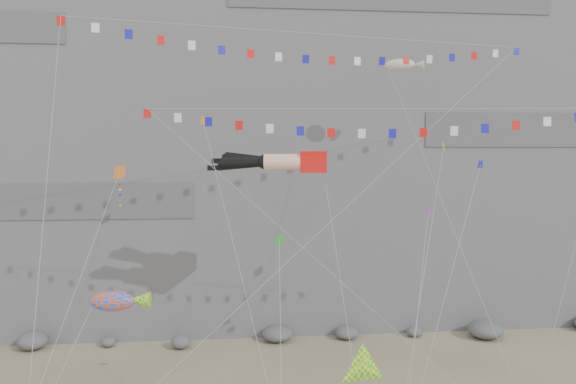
% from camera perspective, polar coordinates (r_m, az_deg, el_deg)
% --- Properties ---
extents(cliff, '(80.00, 28.00, 50.00)m').
position_cam_1_polar(cliff, '(62.23, -2.26, 12.38)').
color(cliff, slate).
rests_on(cliff, ground).
extents(talus_boulders, '(60.00, 3.00, 1.20)m').
position_cam_1_polar(talus_boulders, '(49.17, -1.09, -14.24)').
color(talus_boulders, '#5D5D62').
rests_on(talus_boulders, ground).
extents(legs_kite, '(8.10, 17.89, 21.98)m').
position_cam_1_polar(legs_kite, '(37.46, -0.69, 3.09)').
color(legs_kite, red).
rests_on(legs_kite, ground).
extents(flag_banner_upper, '(30.64, 15.43, 30.64)m').
position_cam_1_polar(flag_banner_upper, '(37.97, 3.14, 15.71)').
color(flag_banner_upper, red).
rests_on(flag_banner_upper, ground).
extents(flag_banner_lower, '(27.22, 6.24, 21.06)m').
position_cam_1_polar(flag_banner_lower, '(33.96, 9.09, 8.33)').
color(flag_banner_lower, red).
rests_on(flag_banner_lower, ground).
extents(harlequin_kite, '(5.09, 9.47, 17.66)m').
position_cam_1_polar(harlequin_kite, '(34.46, -16.80, 1.75)').
color(harlequin_kite, red).
rests_on(harlequin_kite, ground).
extents(fish_windsock, '(6.31, 4.81, 10.32)m').
position_cam_1_polar(fish_windsock, '(30.90, -17.44, -10.54)').
color(fish_windsock, '#FF450D').
rests_on(fish_windsock, ground).
extents(delta_kite, '(2.49, 3.84, 7.41)m').
position_cam_1_polar(delta_kite, '(28.34, 7.67, -17.37)').
color(delta_kite, yellow).
rests_on(delta_kite, ground).
extents(blimp_windsock, '(5.78, 15.68, 27.08)m').
position_cam_1_polar(blimp_windsock, '(44.23, 11.28, 12.44)').
color(blimp_windsock, beige).
rests_on(blimp_windsock, ground).
extents(small_kite_a, '(5.48, 15.60, 24.03)m').
position_cam_1_polar(small_kite_a, '(38.67, -8.50, 6.66)').
color(small_kite_a, orange).
rests_on(small_kite_a, ground).
extents(small_kite_b, '(6.01, 12.33, 17.82)m').
position_cam_1_polar(small_kite_b, '(36.90, 14.02, -2.32)').
color(small_kite_b, purple).
rests_on(small_kite_b, ground).
extents(small_kite_c, '(1.10, 8.60, 13.81)m').
position_cam_1_polar(small_kite_c, '(30.64, -0.90, -5.34)').
color(small_kite_c, green).
rests_on(small_kite_c, ground).
extents(small_kite_d, '(8.17, 14.15, 22.49)m').
position_cam_1_polar(small_kite_d, '(38.16, 15.47, 4.03)').
color(small_kite_d, yellow).
rests_on(small_kite_d, ground).
extents(small_kite_e, '(8.03, 8.29, 18.68)m').
position_cam_1_polar(small_kite_e, '(35.17, 18.79, 1.96)').
color(small_kite_e, '#1615BC').
rests_on(small_kite_e, ground).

